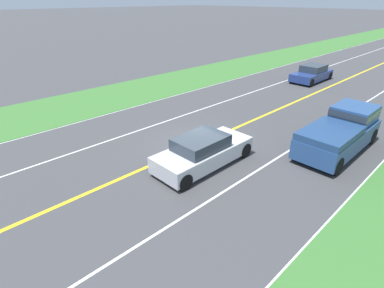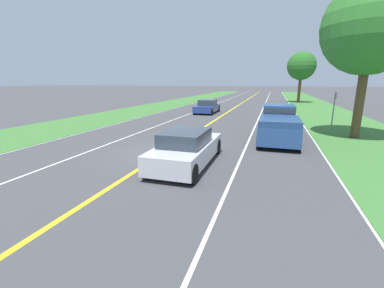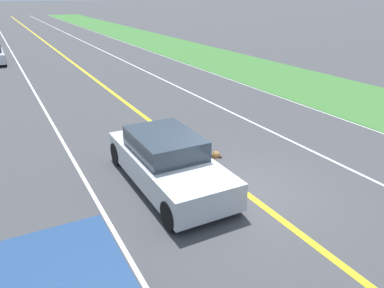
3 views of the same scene
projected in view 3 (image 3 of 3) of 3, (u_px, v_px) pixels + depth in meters
The scene contains 6 objects.
ground_plane at pixel (244, 191), 9.71m from camera, with size 400.00×400.00×0.00m, color #424244.
centre_divider_line at pixel (244, 191), 9.71m from camera, with size 0.18×160.00×0.01m, color yellow.
lane_dash_same_dir at pixel (112, 229), 8.19m from camera, with size 0.10×160.00×0.01m, color white.
lane_dash_oncoming at pixel (339, 164), 11.24m from camera, with size 0.10×160.00×0.01m, color white.
ego_car at pixel (167, 161), 9.87m from camera, with size 1.84×4.61×1.39m.
dog at pixel (207, 157), 10.55m from camera, with size 0.48×1.15×0.77m.
Camera 3 is at (5.19, 6.87, 4.84)m, focal length 35.00 mm.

